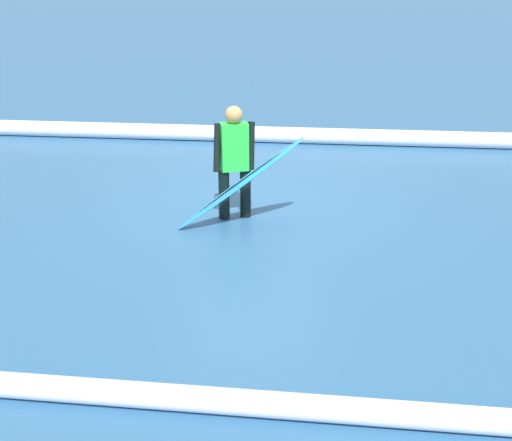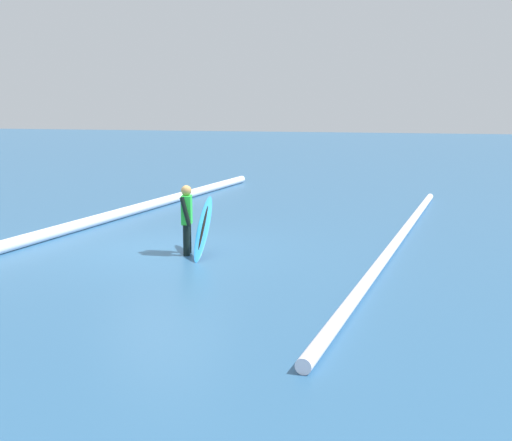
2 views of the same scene
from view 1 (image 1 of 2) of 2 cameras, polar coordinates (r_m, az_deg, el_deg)
The scene contains 4 objects.
ground_plane at distance 9.54m, azimuth -0.11°, elevation 1.67°, with size 157.65×157.65×0.00m, color #2E608B.
surfer at distance 8.69m, azimuth -1.81°, elevation 5.29°, with size 0.50×0.36×1.46m.
surfboard at distance 8.44m, azimuth -1.35°, elevation 3.04°, with size 1.62×0.59×1.17m.
wave_crest_foreground at distance 12.53m, azimuth 14.49°, elevation 6.57°, with size 0.28×0.28×20.20m, color white.
Camera 1 is at (-0.94, 8.91, 3.27)m, focal length 48.24 mm.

